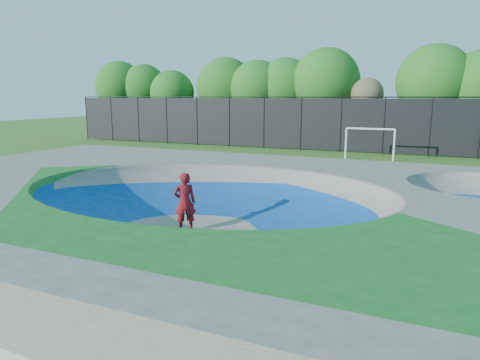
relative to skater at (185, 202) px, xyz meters
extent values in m
plane|color=#315B19|center=(0.73, -0.01, -0.91)|extent=(120.00, 120.00, 0.00)
cube|color=gray|center=(0.73, -0.01, -0.16)|extent=(22.00, 14.00, 1.50)
imported|color=red|center=(0.00, 0.00, 0.00)|extent=(0.79, 0.75, 1.82)
cube|color=black|center=(0.00, 0.00, -0.89)|extent=(0.79, 0.55, 0.05)
cylinder|color=silver|center=(1.71, 17.74, 0.09)|extent=(0.12, 0.12, 2.00)
cylinder|color=silver|center=(4.71, 17.74, 0.09)|extent=(0.12, 0.12, 2.00)
cylinder|color=silver|center=(3.21, 17.74, 1.09)|extent=(3.00, 0.12, 0.12)
cylinder|color=black|center=(-23.27, 20.99, 1.09)|extent=(0.09, 0.09, 4.00)
cylinder|color=black|center=(-20.27, 20.99, 1.09)|extent=(0.09, 0.09, 4.00)
cylinder|color=black|center=(-17.27, 20.99, 1.09)|extent=(0.09, 0.09, 4.00)
cylinder|color=black|center=(-14.27, 20.99, 1.09)|extent=(0.09, 0.09, 4.00)
cylinder|color=black|center=(-11.27, 20.99, 1.09)|extent=(0.09, 0.09, 4.00)
cylinder|color=black|center=(-8.27, 20.99, 1.09)|extent=(0.09, 0.09, 4.00)
cylinder|color=black|center=(-5.27, 20.99, 1.09)|extent=(0.09, 0.09, 4.00)
cylinder|color=black|center=(-2.27, 20.99, 1.09)|extent=(0.09, 0.09, 4.00)
cylinder|color=black|center=(0.73, 20.99, 1.09)|extent=(0.09, 0.09, 4.00)
cylinder|color=black|center=(3.73, 20.99, 1.09)|extent=(0.09, 0.09, 4.00)
cylinder|color=black|center=(6.73, 20.99, 1.09)|extent=(0.09, 0.09, 4.00)
cube|color=black|center=(0.73, 20.99, 1.09)|extent=(48.00, 0.03, 3.80)
cylinder|color=black|center=(0.73, 20.99, 3.09)|extent=(48.00, 0.08, 0.08)
cylinder|color=#4C3326|center=(-22.73, 25.41, 0.71)|extent=(0.44, 0.44, 3.25)
sphere|color=#1E5D18|center=(-22.73, 25.41, 4.20)|extent=(4.97, 4.97, 4.97)
cylinder|color=#4C3326|center=(-20.09, 25.98, 0.75)|extent=(0.44, 0.44, 3.33)
sphere|color=#1E5D18|center=(-20.09, 25.98, 4.10)|extent=(4.48, 4.48, 4.48)
cylinder|color=#4C3326|center=(-16.54, 25.54, 0.50)|extent=(0.44, 0.44, 2.82)
sphere|color=#1E5D18|center=(-16.54, 25.54, 3.50)|extent=(4.26, 4.26, 4.26)
cylinder|color=#4C3326|center=(-11.52, 27.17, 0.51)|extent=(0.44, 0.44, 2.85)
sphere|color=#1E5D18|center=(-11.52, 27.17, 4.03)|extent=(5.58, 5.58, 5.58)
cylinder|color=#4C3326|center=(-7.95, 26.40, 0.54)|extent=(0.44, 0.44, 2.91)
sphere|color=#1E5D18|center=(-7.95, 26.40, 3.88)|extent=(5.03, 5.03, 5.03)
cylinder|color=#4C3326|center=(-5.46, 27.04, 0.52)|extent=(0.44, 0.44, 2.87)
sphere|color=#1E5D18|center=(-5.46, 27.04, 3.93)|extent=(5.27, 5.27, 5.27)
cylinder|color=#4C3326|center=(-1.70, 26.54, 0.63)|extent=(0.44, 0.44, 3.09)
sphere|color=#1E5D18|center=(-1.70, 26.54, 4.35)|extent=(5.77, 5.77, 5.77)
cylinder|color=#4C3326|center=(1.90, 25.42, 0.65)|extent=(0.44, 0.44, 3.13)
sphere|color=brown|center=(1.90, 25.42, 3.32)|extent=(2.60, 2.60, 2.60)
cylinder|color=#4C3326|center=(6.77, 26.81, 0.59)|extent=(0.44, 0.44, 3.01)
sphere|color=#1E5D18|center=(6.77, 26.81, 4.27)|extent=(5.79, 5.79, 5.79)
cylinder|color=#4C3326|center=(10.08, 26.89, 0.45)|extent=(0.44, 0.44, 2.72)
camera|label=1|loc=(6.52, -10.79, 3.13)|focal=32.00mm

